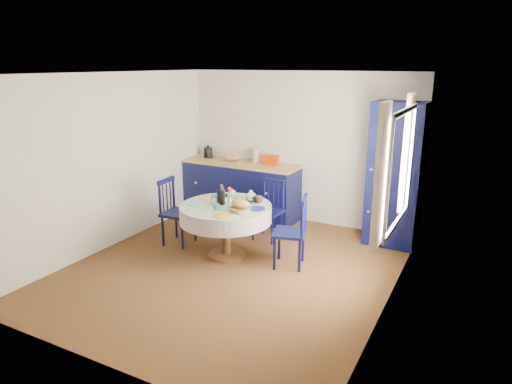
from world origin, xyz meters
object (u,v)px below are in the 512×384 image
chair_left (176,211)px  mug_b (216,207)px  mug_c (258,199)px  mug_d (232,194)px  chair_right (293,231)px  cobalt_bowl (220,197)px  chair_far (269,210)px  mug_a (214,200)px  kitchen_counter (239,188)px  dining_table (226,214)px  pantry_cabinet (396,175)px

chair_left → mug_b: size_ratio=10.32×
mug_c → mug_d: mug_c is taller
chair_right → cobalt_bowl: 1.20m
chair_far → mug_a: bearing=-109.3°
chair_left → chair_far: 1.40m
mug_d → cobalt_bowl: 0.18m
chair_left → mug_c: (1.28, 0.19, 0.31)m
kitchen_counter → mug_c: size_ratio=16.45×
kitchen_counter → mug_b: 2.06m
dining_table → mug_c: bearing=41.0°
mug_c → cobalt_bowl: (-0.58, -0.07, -0.03)m
pantry_cabinet → mug_a: 2.65m
dining_table → mug_a: bearing=-175.4°
chair_left → cobalt_bowl: 0.76m
mug_c → cobalt_bowl: bearing=-173.4°
chair_right → mug_a: bearing=-95.6°
chair_left → chair_far: bearing=-59.1°
chair_right → mug_c: size_ratio=7.26×
chair_far → mug_b: 1.22m
pantry_cabinet → chair_right: pantry_cabinet is taller
kitchen_counter → chair_right: kitchen_counter is taller
kitchen_counter → pantry_cabinet: bearing=-0.4°
dining_table → mug_d: 0.41m
pantry_cabinet → mug_c: bearing=-138.3°
dining_table → chair_far: 0.95m
mug_a → dining_table: bearing=4.6°
cobalt_bowl → chair_far: bearing=56.8°
pantry_cabinet → mug_d: bearing=-146.5°
chair_right → kitchen_counter: bearing=-146.7°
dining_table → mug_d: size_ratio=11.69×
chair_right → cobalt_bowl: bearing=-107.9°
mug_c → cobalt_bowl: mug_c is taller
dining_table → mug_a: dining_table is taller
pantry_cabinet → cobalt_bowl: pantry_cabinet is taller
mug_c → mug_a: bearing=-149.5°
kitchen_counter → pantry_cabinet: 2.72m
chair_far → chair_right: (0.71, -0.75, 0.03)m
pantry_cabinet → dining_table: 2.52m
mug_a → chair_right: bearing=9.0°
mug_c → mug_d: size_ratio=1.24×
cobalt_bowl → kitchen_counter: bearing=109.3°
chair_right → mug_c: chair_right is taller
pantry_cabinet → mug_c: size_ratio=15.81×
mug_a → chair_left: bearing=171.1°
mug_b → cobalt_bowl: bearing=116.5°
mug_d → mug_b: bearing=-79.2°
mug_a → mug_c: bearing=30.5°
kitchen_counter → cobalt_bowl: kitchen_counter is taller
chair_left → chair_right: 1.86m
chair_far → mug_b: (-0.21, -1.15, 0.34)m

